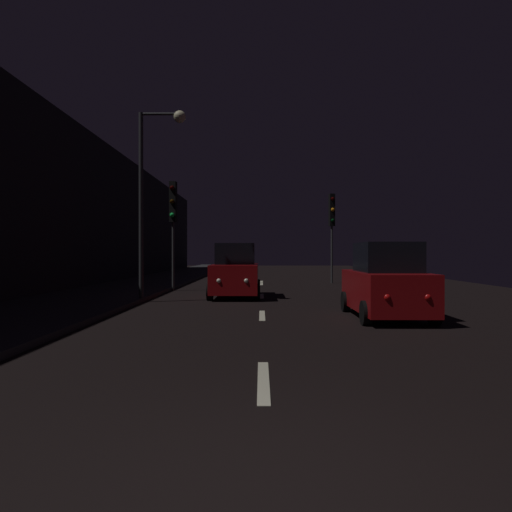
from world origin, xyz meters
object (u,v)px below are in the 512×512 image
traffic_light_far_left (173,211)px  streetlamp_overhead (154,174)px  car_parked_right_near (386,283)px  car_approaching_headlights (236,272)px  traffic_light_far_right (332,218)px

traffic_light_far_left → streetlamp_overhead: 5.29m
car_parked_right_near → streetlamp_overhead: bearing=59.9°
streetlamp_overhead → car_approaching_headlights: (2.83, 2.10, -3.61)m
traffic_light_far_left → traffic_light_far_right: bearing=130.7°
traffic_light_far_left → streetlamp_overhead: bearing=8.2°
streetlamp_overhead → car_approaching_headlights: size_ratio=1.61×
traffic_light_far_right → car_parked_right_near: traffic_light_far_right is taller
streetlamp_overhead → car_parked_right_near: streetlamp_overhead is taller
streetlamp_overhead → traffic_light_far_right: bearing=54.2°
traffic_light_far_right → streetlamp_overhead: bearing=-44.4°
traffic_light_far_right → car_approaching_headlights: size_ratio=1.23×
traffic_light_far_left → car_approaching_headlights: (3.10, -3.12, -2.76)m
streetlamp_overhead → car_parked_right_near: size_ratio=1.70×
streetlamp_overhead → car_parked_right_near: bearing=-30.1°
streetlamp_overhead → car_approaching_headlights: streetlamp_overhead is taller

